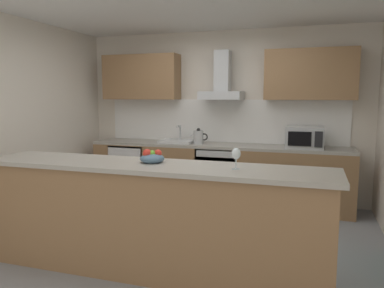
{
  "coord_description": "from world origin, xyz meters",
  "views": [
    {
      "loc": [
        1.35,
        -3.8,
        1.62
      ],
      "look_at": [
        -0.0,
        0.41,
        1.05
      ],
      "focal_mm": 35.19,
      "sensor_mm": 36.0,
      "label": 1
    }
  ],
  "objects_px": {
    "range_hood": "(222,84)",
    "kettle": "(199,137)",
    "sink": "(178,141)",
    "microwave": "(305,137)",
    "wine_glass": "(236,155)",
    "fruit_bowl": "(152,158)",
    "refrigerator": "(133,170)",
    "oven": "(219,174)"
  },
  "relations": [
    {
      "from": "oven",
      "to": "microwave",
      "type": "distance_m",
      "value": 1.34
    },
    {
      "from": "microwave",
      "to": "fruit_bowl",
      "type": "distance_m",
      "value": 2.59
    },
    {
      "from": "refrigerator",
      "to": "wine_glass",
      "type": "bearing_deg",
      "value": -47.85
    },
    {
      "from": "sink",
      "to": "fruit_bowl",
      "type": "height_order",
      "value": "sink"
    },
    {
      "from": "range_hood",
      "to": "refrigerator",
      "type": "bearing_deg",
      "value": -174.7
    },
    {
      "from": "microwave",
      "to": "wine_glass",
      "type": "height_order",
      "value": "microwave"
    },
    {
      "from": "sink",
      "to": "wine_glass",
      "type": "bearing_deg",
      "value": -59.88
    },
    {
      "from": "range_hood",
      "to": "microwave",
      "type": "bearing_deg",
      "value": -7.45
    },
    {
      "from": "sink",
      "to": "range_hood",
      "type": "height_order",
      "value": "range_hood"
    },
    {
      "from": "wine_glass",
      "to": "fruit_bowl",
      "type": "bearing_deg",
      "value": 173.95
    },
    {
      "from": "range_hood",
      "to": "fruit_bowl",
      "type": "bearing_deg",
      "value": -91.68
    },
    {
      "from": "microwave",
      "to": "wine_glass",
      "type": "bearing_deg",
      "value": -101.78
    },
    {
      "from": "oven",
      "to": "wine_glass",
      "type": "bearing_deg",
      "value": -73.19
    },
    {
      "from": "refrigerator",
      "to": "sink",
      "type": "bearing_deg",
      "value": 1.03
    },
    {
      "from": "sink",
      "to": "fruit_bowl",
      "type": "bearing_deg",
      "value": -75.5
    },
    {
      "from": "oven",
      "to": "refrigerator",
      "type": "height_order",
      "value": "oven"
    },
    {
      "from": "range_hood",
      "to": "wine_glass",
      "type": "bearing_deg",
      "value": -74.01
    },
    {
      "from": "wine_glass",
      "to": "range_hood",
      "type": "bearing_deg",
      "value": 105.99
    },
    {
      "from": "refrigerator",
      "to": "microwave",
      "type": "relative_size",
      "value": 1.7
    },
    {
      "from": "kettle",
      "to": "fruit_bowl",
      "type": "bearing_deg",
      "value": -83.84
    },
    {
      "from": "refrigerator",
      "to": "kettle",
      "type": "distance_m",
      "value": 1.26
    },
    {
      "from": "refrigerator",
      "to": "sink",
      "type": "distance_m",
      "value": 0.91
    },
    {
      "from": "fruit_bowl",
      "to": "sink",
      "type": "bearing_deg",
      "value": 104.5
    },
    {
      "from": "oven",
      "to": "sink",
      "type": "xyz_separation_m",
      "value": [
        -0.67,
        0.01,
        0.47
      ]
    },
    {
      "from": "kettle",
      "to": "fruit_bowl",
      "type": "height_order",
      "value": "fruit_bowl"
    },
    {
      "from": "wine_glass",
      "to": "refrigerator",
      "type": "bearing_deg",
      "value": 132.15
    },
    {
      "from": "microwave",
      "to": "wine_glass",
      "type": "xyz_separation_m",
      "value": [
        -0.49,
        -2.34,
        0.09
      ]
    },
    {
      "from": "refrigerator",
      "to": "kettle",
      "type": "xyz_separation_m",
      "value": [
        1.11,
        -0.03,
        0.58
      ]
    },
    {
      "from": "sink",
      "to": "kettle",
      "type": "height_order",
      "value": "sink"
    },
    {
      "from": "refrigerator",
      "to": "wine_glass",
      "type": "xyz_separation_m",
      "value": [
        2.14,
        -2.37,
        0.72
      ]
    },
    {
      "from": "sink",
      "to": "wine_glass",
      "type": "height_order",
      "value": "wine_glass"
    },
    {
      "from": "sink",
      "to": "microwave",
      "type": "bearing_deg",
      "value": -1.19
    },
    {
      "from": "range_hood",
      "to": "kettle",
      "type": "bearing_deg",
      "value": -152.52
    },
    {
      "from": "refrigerator",
      "to": "fruit_bowl",
      "type": "height_order",
      "value": "fruit_bowl"
    },
    {
      "from": "oven",
      "to": "fruit_bowl",
      "type": "bearing_deg",
      "value": -91.77
    },
    {
      "from": "refrigerator",
      "to": "range_hood",
      "type": "distance_m",
      "value": 1.98
    },
    {
      "from": "range_hood",
      "to": "sink",
      "type": "bearing_deg",
      "value": -169.89
    },
    {
      "from": "refrigerator",
      "to": "wine_glass",
      "type": "height_order",
      "value": "wine_glass"
    },
    {
      "from": "refrigerator",
      "to": "sink",
      "type": "relative_size",
      "value": 1.7
    },
    {
      "from": "oven",
      "to": "range_hood",
      "type": "relative_size",
      "value": 1.11
    },
    {
      "from": "sink",
      "to": "refrigerator",
      "type": "bearing_deg",
      "value": -178.97
    },
    {
      "from": "microwave",
      "to": "wine_glass",
      "type": "distance_m",
      "value": 2.39
    }
  ]
}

